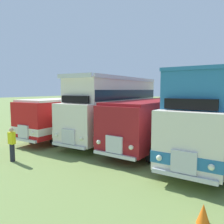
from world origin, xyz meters
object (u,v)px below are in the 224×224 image
bus_first_in_row (79,113)px  cone_mid_row (203,214)px  bus_second_in_row (115,107)px  marshal_person (12,144)px  bus_fourth_in_row (213,110)px  bus_third_in_row (157,119)px

bus_first_in_row → cone_mid_row: 13.18m
bus_second_in_row → marshal_person: bearing=-103.5°
bus_fourth_in_row → marshal_person: bus_fourth_in_row is taller
bus_first_in_row → bus_third_in_row: same height
bus_fourth_in_row → bus_first_in_row: bearing=179.9°
bus_second_in_row → bus_fourth_in_row: 6.61m
bus_first_in_row → bus_second_in_row: bearing=3.4°
bus_third_in_row → bus_fourth_in_row: bus_fourth_in_row is taller
bus_first_in_row → bus_second_in_row: (3.30, 0.19, 0.60)m
bus_fourth_in_row → cone_mid_row: size_ratio=20.77×
bus_second_in_row → bus_first_in_row: bearing=-176.6°
bus_third_in_row → bus_fourth_in_row: (3.30, 0.11, 0.73)m
bus_third_in_row → bus_fourth_in_row: 3.38m
bus_first_in_row → cone_mid_row: bus_first_in_row is taller
bus_third_in_row → cone_mid_row: bearing=-60.6°
marshal_person → bus_first_in_row: bearing=102.5°
bus_second_in_row → bus_third_in_row: bearing=-5.5°
bus_second_in_row → cone_mid_row: 10.90m
cone_mid_row → bus_third_in_row: bearing=119.4°
bus_fourth_in_row → cone_mid_row: bus_fourth_in_row is taller
bus_first_in_row → bus_fourth_in_row: (9.91, -0.02, 0.72)m
bus_fourth_in_row → marshal_person: size_ratio=6.73×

